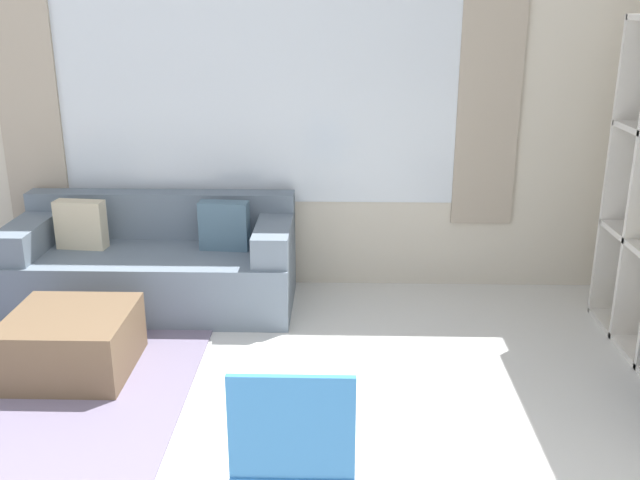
{
  "coord_description": "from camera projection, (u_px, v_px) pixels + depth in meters",
  "views": [
    {
      "loc": [
        0.59,
        -1.75,
        2.05
      ],
      "look_at": [
        0.49,
        1.85,
        0.85
      ],
      "focal_mm": 40.0,
      "sensor_mm": 36.0,
      "label": 1
    }
  ],
  "objects": [
    {
      "name": "ottoman",
      "position": [
        72.0,
        343.0,
        4.12
      ],
      "size": [
        0.68,
        0.67,
        0.37
      ],
      "color": "brown",
      "rests_on": "ground_plane"
    },
    {
      "name": "area_rug",
      "position": [
        15.0,
        380.0,
        4.07
      ],
      "size": [
        2.04,
        1.84,
        0.01
      ],
      "primitive_type": "cube",
      "color": "slate",
      "rests_on": "ground_plane"
    },
    {
      "name": "folding_chair",
      "position": [
        294.0,
        444.0,
        2.6
      ],
      "size": [
        0.44,
        0.46,
        0.86
      ],
      "rotation": [
        0.0,
        0.0,
        3.14
      ],
      "color": "#3375B7",
      "rests_on": "ground_plane"
    },
    {
      "name": "couch_main",
      "position": [
        155.0,
        265.0,
        5.03
      ],
      "size": [
        1.94,
        0.83,
        0.76
      ],
      "color": "slate",
      "rests_on": "ground_plane"
    },
    {
      "name": "wall_back",
      "position": [
        258.0,
        105.0,
        5.12
      ],
      "size": [
        6.56,
        0.11,
        2.7
      ],
      "color": "beige",
      "rests_on": "ground_plane"
    }
  ]
}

